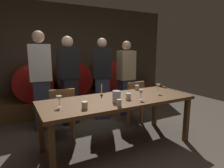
% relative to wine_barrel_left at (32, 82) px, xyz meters
% --- Properties ---
extents(ground_plane, '(8.15, 8.15, 0.00)m').
position_rel_wine_barrel_left_xyz_m(ground_plane, '(0.93, -2.39, -0.78)').
color(ground_plane, '#4C443A').
extents(back_wall, '(6.27, 0.24, 2.66)m').
position_rel_wine_barrel_left_xyz_m(back_wall, '(0.93, 0.55, 0.55)').
color(back_wall, '#473A2D').
rests_on(back_wall, ground).
extents(barrel_shelf, '(5.64, 0.90, 0.37)m').
position_rel_wine_barrel_left_xyz_m(barrel_shelf, '(0.93, 0.00, -0.60)').
color(barrel_shelf, brown).
rests_on(barrel_shelf, ground).
extents(wine_barrel_left, '(0.83, 0.77, 0.83)m').
position_rel_wine_barrel_left_xyz_m(wine_barrel_left, '(0.00, 0.00, 0.00)').
color(wine_barrel_left, brown).
rests_on(wine_barrel_left, barrel_shelf).
extents(wine_barrel_center, '(0.83, 0.77, 0.83)m').
position_rel_wine_barrel_left_xyz_m(wine_barrel_center, '(0.93, 0.00, 0.00)').
color(wine_barrel_center, brown).
rests_on(wine_barrel_center, barrel_shelf).
extents(wine_barrel_right, '(0.83, 0.77, 0.83)m').
position_rel_wine_barrel_left_xyz_m(wine_barrel_right, '(1.89, 0.00, 0.00)').
color(wine_barrel_right, '#513319').
rests_on(wine_barrel_right, barrel_shelf).
extents(dining_table, '(2.32, 0.90, 0.78)m').
position_rel_wine_barrel_left_xyz_m(dining_table, '(0.98, -2.23, -0.07)').
color(dining_table, brown).
rests_on(dining_table, ground).
extents(chair_left, '(0.45, 0.45, 0.88)m').
position_rel_wine_barrel_left_xyz_m(chair_left, '(0.30, -1.53, -0.29)').
color(chair_left, olive).
rests_on(chair_left, ground).
extents(chair_right, '(0.43, 0.43, 0.88)m').
position_rel_wine_barrel_left_xyz_m(chair_right, '(1.73, -1.55, -0.29)').
color(chair_right, olive).
rests_on(chair_right, ground).
extents(guest_far_left, '(0.40, 0.28, 1.84)m').
position_rel_wine_barrel_left_xyz_m(guest_far_left, '(0.07, -0.98, 0.17)').
color(guest_far_left, '#33384C').
rests_on(guest_far_left, ground).
extents(guest_center_left, '(0.42, 0.30, 1.76)m').
position_rel_wine_barrel_left_xyz_m(guest_center_left, '(0.59, -0.96, 0.13)').
color(guest_center_left, black).
rests_on(guest_center_left, ground).
extents(guest_center_right, '(0.44, 0.36, 1.74)m').
position_rel_wine_barrel_left_xyz_m(guest_center_right, '(1.31, -1.00, 0.11)').
color(guest_center_right, '#33384C').
rests_on(guest_center_right, ground).
extents(guest_far_right, '(0.40, 0.26, 1.69)m').
position_rel_wine_barrel_left_xyz_m(guest_far_right, '(1.93, -0.99, 0.09)').
color(guest_far_right, '#33384C').
rests_on(guest_far_right, ground).
extents(candle_center, '(0.05, 0.05, 0.21)m').
position_rel_wine_barrel_left_xyz_m(candle_center, '(0.84, -1.95, 0.05)').
color(candle_center, olive).
rests_on(candle_center, dining_table).
extents(pitcher, '(0.12, 0.12, 0.16)m').
position_rel_wine_barrel_left_xyz_m(pitcher, '(0.86, -2.39, 0.08)').
color(pitcher, silver).
rests_on(pitcher, dining_table).
extents(wine_glass_left, '(0.07, 0.07, 0.15)m').
position_rel_wine_barrel_left_xyz_m(wine_glass_left, '(0.09, -2.25, 0.11)').
color(wine_glass_left, silver).
rests_on(wine_glass_left, dining_table).
extents(wine_glass_center, '(0.07, 0.07, 0.15)m').
position_rel_wine_barrel_left_xyz_m(wine_glass_center, '(1.23, -2.46, 0.11)').
color(wine_glass_center, silver).
rests_on(wine_glass_center, dining_table).
extents(wine_glass_right, '(0.07, 0.07, 0.16)m').
position_rel_wine_barrel_left_xyz_m(wine_glass_right, '(1.74, -2.27, 0.12)').
color(wine_glass_right, silver).
rests_on(wine_glass_right, dining_table).
extents(cup_far_left, '(0.08, 0.08, 0.09)m').
position_rel_wine_barrel_left_xyz_m(cup_far_left, '(0.36, -2.47, 0.04)').
color(cup_far_left, white).
rests_on(cup_far_left, dining_table).
extents(cup_center_left, '(0.06, 0.06, 0.09)m').
position_rel_wine_barrel_left_xyz_m(cup_center_left, '(0.79, -2.59, 0.04)').
color(cup_center_left, white).
rests_on(cup_center_left, dining_table).
extents(cup_center_right, '(0.08, 0.08, 0.10)m').
position_rel_wine_barrel_left_xyz_m(cup_center_right, '(1.08, -2.36, 0.04)').
color(cup_center_right, silver).
rests_on(cup_center_right, dining_table).
extents(cup_far_right, '(0.08, 0.08, 0.08)m').
position_rel_wine_barrel_left_xyz_m(cup_far_right, '(1.61, -1.85, 0.04)').
color(cup_far_right, silver).
rests_on(cup_far_right, dining_table).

